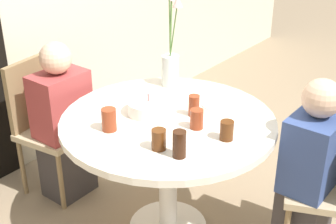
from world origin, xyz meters
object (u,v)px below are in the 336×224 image
Objects in this scene: birthday_cake at (148,107)px; drink_glass_0 at (227,130)px; drink_glass_2 at (179,144)px; drink_glass_3 at (109,120)px; drink_glass_4 at (159,139)px; drink_glass_5 at (194,106)px; drink_glass_1 at (197,119)px; side_plate at (216,105)px; flower_vase at (171,56)px; person_guest at (63,127)px; chair_far_back at (45,119)px; person_boy at (309,178)px.

birthday_cake reaches higher than drink_glass_0.
birthday_cake is 1.77× the size of drink_glass_2.
drink_glass_4 is (0.01, -0.33, -0.01)m from drink_glass_3.
drink_glass_1 is at bearing -139.48° from drink_glass_5.
drink_glass_3 is (-0.59, 0.28, 0.06)m from side_plate.
drink_glass_0 is 0.36m from drink_glass_4.
flower_vase is at bearing 40.15° from drink_glass_2.
flower_vase reaches higher than drink_glass_5.
person_guest reaches higher than drink_glass_0.
drink_glass_0 is 0.75× the size of drink_glass_2.
drink_glass_0 reaches higher than side_plate.
birthday_cake is at bearing 93.51° from drink_glass_1.
drink_glass_2 is at bearing -164.52° from side_plate.
drink_glass_0 is (-0.30, -0.25, 0.05)m from side_plate.
drink_glass_3 is (-0.67, -0.11, -0.13)m from flower_vase.
drink_glass_5 is at bearing -75.10° from person_guest.
drink_glass_4 is 0.89× the size of drink_glass_5.
drink_glass_0 is at bearing -61.12° from drink_glass_3.
person_guest is (0.17, 0.94, -0.31)m from drink_glass_4.
drink_glass_2 is 1.11× the size of drink_glass_3.
chair_far_back is 0.95m from flower_vase.
drink_glass_2 is (-0.28, -0.10, 0.01)m from drink_glass_1.
drink_glass_0 is (0.02, -0.50, 0.01)m from birthday_cake.
flower_vase reaches higher than person_boy.
flower_vase reaches higher than chair_far_back.
drink_glass_3 is (-0.16, -0.77, 0.31)m from chair_far_back.
person_boy is (0.19, -0.63, -0.32)m from drink_glass_5.
drink_glass_5 is 0.95m from person_guest.
drink_glass_5 is (0.40, 0.20, -0.01)m from drink_glass_2.
drink_glass_0 is 0.56m from person_boy.
flower_vase is at bearing 33.26° from drink_glass_4.
birthday_cake is 0.40m from drink_glass_4.
drink_glass_2 is at bearing -122.76° from birthday_cake.
person_boy reaches higher than drink_glass_3.
flower_vase is 0.64× the size of person_guest.
drink_glass_2 is at bearing -88.25° from drink_glass_3.
drink_glass_3 is at bearing 124.59° from person_boy.
drink_glass_4 is at bearing -169.48° from drink_glass_5.
person_boy is at bearing -74.14° from person_guest.
birthday_cake reaches higher than side_plate.
drink_glass_1 is at bearing -4.47° from drink_glass_4.
drink_glass_5 is (0.41, -0.25, -0.00)m from drink_glass_3.
drink_glass_2 is at bearing -161.09° from drink_glass_1.
drink_glass_4 is at bearing 143.73° from drink_glass_0.
drink_glass_4 is (-0.66, -0.43, -0.14)m from flower_vase.
drink_glass_4 is (-0.15, -1.10, 0.30)m from chair_far_back.
person_guest is (0.17, 1.06, -0.33)m from drink_glass_2.
chair_far_back is 0.85× the size of person_guest.
drink_glass_5 is at bearing 67.70° from drink_glass_0.
drink_glass_4 is at bearing -105.89° from chair_far_back.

